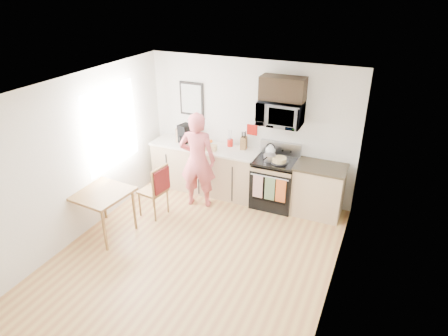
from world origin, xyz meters
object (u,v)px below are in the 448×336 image
at_px(microwave, 281,113).
at_px(cake, 279,160).
at_px(person, 198,160).
at_px(dining_table, 101,197).
at_px(chair, 158,185).
at_px(range, 274,184).

height_order(microwave, cake, microwave).
xyz_separation_m(person, dining_table, (-0.98, -1.47, -0.21)).
bearing_deg(microwave, chair, -142.80).
height_order(person, chair, person).
bearing_deg(person, range, -171.01).
height_order(dining_table, cake, cake).
xyz_separation_m(range, cake, (0.09, -0.10, 0.54)).
distance_m(chair, cake, 2.15).
distance_m(dining_table, chair, 0.98).
bearing_deg(cake, chair, -148.72).
relative_size(dining_table, cake, 2.78).
bearing_deg(range, cake, -49.65).
bearing_deg(microwave, cake, -67.05).
distance_m(microwave, cake, 0.82).
bearing_deg(chair, dining_table, -116.10).
xyz_separation_m(microwave, cake, (0.09, -0.21, -0.79)).
relative_size(range, microwave, 1.53).
relative_size(microwave, dining_table, 0.91).
bearing_deg(chair, range, 43.15).
bearing_deg(dining_table, microwave, 42.92).
distance_m(person, cake, 1.46).
xyz_separation_m(range, person, (-1.30, -0.55, 0.46)).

